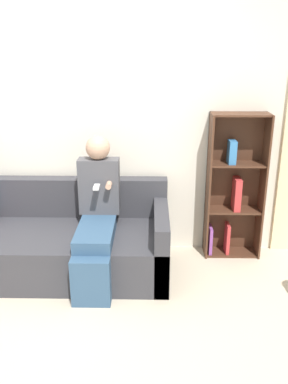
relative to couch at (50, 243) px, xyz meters
name	(u,v)px	position (x,y,z in m)	size (l,w,h in m)	color
ground_plane	(54,303)	(0.14, -0.56, -0.26)	(14.00, 14.00, 0.00)	beige
back_wall	(69,125)	(0.14, 0.49, 1.01)	(10.00, 0.06, 2.55)	silver
couch	(50,243)	(0.00, 0.00, 0.00)	(2.19, 0.92, 0.79)	#38383D
adult_seated	(97,210)	(0.46, -0.07, 0.37)	(0.37, 0.90, 1.24)	#335170
bookshelf	(233,189)	(1.74, 0.37, 0.42)	(0.54, 0.25, 1.42)	#4C2D1E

